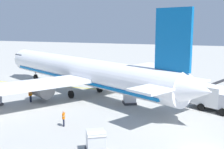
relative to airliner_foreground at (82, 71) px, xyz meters
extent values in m
cylinder|color=white|center=(0.27, 0.50, 0.11)|extent=(20.60, 33.41, 3.80)
cone|color=white|center=(9.48, 17.35, 0.11)|extent=(4.32, 3.84, 3.61)
cone|color=white|center=(-9.13, -16.70, 0.51)|extent=(4.37, 4.36, 3.23)
cube|color=#192333|center=(8.43, 15.42, 0.96)|extent=(3.99, 3.66, 0.60)
cube|color=white|center=(-8.71, 3.13, -0.56)|extent=(15.89, 13.05, 0.50)
cylinder|color=slate|center=(-5.44, 3.39, -1.76)|extent=(3.47, 3.86, 2.20)
cube|color=white|center=(7.33, -5.64, -0.56)|extent=(16.61, 10.59, 0.50)
cylinder|color=slate|center=(5.79, -2.75, -1.76)|extent=(3.47, 3.86, 2.20)
cube|color=#0C66B2|center=(-7.64, -13.98, 5.26)|extent=(2.43, 4.03, 6.50)
cube|color=white|center=(-7.64, -13.98, 0.51)|extent=(10.66, 7.80, 0.24)
cube|color=#0C66B2|center=(0.27, 0.50, -0.94)|extent=(18.71, 30.16, 0.36)
cylinder|color=black|center=(6.83, 12.50, -2.84)|extent=(0.83, 1.13, 1.10)
cylinder|color=gray|center=(6.83, 12.50, -2.04)|extent=(0.20, 0.20, 0.50)
cylinder|color=black|center=(-2.73, 0.43, -2.84)|extent=(0.83, 1.13, 1.10)
cylinder|color=gray|center=(-2.73, 0.43, -2.04)|extent=(0.20, 0.20, 0.50)
cylinder|color=black|center=(1.83, -2.06, -2.84)|extent=(0.83, 1.13, 1.10)
cylinder|color=gray|center=(1.83, -2.06, -2.04)|extent=(0.20, 0.20, 0.50)
cube|color=#4C4C51|center=(6.11, -18.92, -2.67)|extent=(3.23, 4.26, 0.24)
cube|color=#2D2D33|center=(5.99, -18.54, -1.69)|extent=(2.02, 3.99, 1.67)
cube|color=#262628|center=(6.38, -19.78, -2.87)|extent=(3.13, 5.78, 0.16)
cylinder|color=black|center=(7.16, -18.59, -2.94)|extent=(0.54, 0.94, 0.90)
cylinder|color=black|center=(5.06, -19.25, -2.94)|extent=(0.54, 0.94, 0.90)
cube|color=white|center=(-2.02, -17.53, -1.60)|extent=(3.98, 4.74, 2.37)
cube|color=#262628|center=(-2.47, -18.31, -2.87)|extent=(4.28, 5.99, 0.16)
cylinder|color=black|center=(-4.31, -19.35, -2.94)|extent=(0.68, 0.92, 0.90)
cylinder|color=black|center=(-1.07, -18.07, -2.94)|extent=(0.68, 0.92, 0.90)
cylinder|color=black|center=(-2.98, -16.99, -2.94)|extent=(0.68, 0.92, 0.90)
cube|color=#333338|center=(-2.83, -8.06, -3.24)|extent=(2.20, 2.20, 0.30)
cube|color=silver|center=(-2.83, -8.06, -2.31)|extent=(1.93, 1.93, 1.55)
cube|color=silver|center=(-2.59, -8.50, -1.69)|extent=(1.56, 1.20, 0.54)
cube|color=silver|center=(-17.72, -9.44, -2.33)|extent=(2.00, 2.00, 1.53)
cube|color=silver|center=(-18.16, -9.70, -1.71)|extent=(1.27, 1.58, 0.55)
cylinder|color=#191E33|center=(11.05, -11.88, -2.99)|extent=(0.14, 0.14, 0.81)
cylinder|color=#191E33|center=(11.20, -11.98, -2.99)|extent=(0.14, 0.14, 0.81)
cube|color=orange|center=(11.12, -11.93, -2.28)|extent=(0.49, 0.43, 0.61)
cube|color=silver|center=(11.12, -11.93, -2.25)|extent=(0.50, 0.45, 0.06)
sphere|color=tan|center=(11.12, -11.93, -1.86)|extent=(0.22, 0.22, 0.22)
cylinder|color=orange|center=(10.90, -11.77, -2.25)|extent=(0.09, 0.09, 0.58)
cylinder|color=orange|center=(11.34, -12.08, -2.25)|extent=(0.09, 0.09, 0.58)
cylinder|color=#191E33|center=(-6.38, 4.60, -2.96)|extent=(0.14, 0.14, 0.87)
cylinder|color=#191E33|center=(-6.21, 4.55, -2.96)|extent=(0.14, 0.14, 0.87)
cube|color=orange|center=(-6.30, 4.58, -2.20)|extent=(0.48, 0.32, 0.65)
cube|color=silver|center=(-6.30, 4.58, -2.17)|extent=(0.49, 0.34, 0.06)
sphere|color=tan|center=(-6.30, 4.58, -1.76)|extent=(0.23, 0.23, 0.23)
cylinder|color=orange|center=(-6.56, 4.64, -2.17)|extent=(0.09, 0.09, 0.62)
cylinder|color=orange|center=(-6.03, 4.51, -2.17)|extent=(0.09, 0.09, 0.62)
cylinder|color=#191E33|center=(-13.18, -4.06, -2.99)|extent=(0.14, 0.14, 0.80)
cylinder|color=#191E33|center=(-13.01, -4.01, -2.99)|extent=(0.14, 0.14, 0.80)
cube|color=orange|center=(-13.10, -4.03, -2.29)|extent=(0.48, 0.34, 0.60)
cube|color=silver|center=(-13.10, -4.03, -2.26)|extent=(0.50, 0.35, 0.06)
sphere|color=tan|center=(-13.10, -4.03, -1.88)|extent=(0.22, 0.22, 0.22)
cylinder|color=orange|center=(-13.36, -4.11, -2.26)|extent=(0.09, 0.09, 0.57)
cylinder|color=orange|center=(-12.84, -3.95, -2.26)|extent=(0.09, 0.09, 0.57)
cube|color=yellow|center=(3.70, -4.50, -3.39)|extent=(0.30, 60.00, 0.01)
camera|label=1|loc=(-38.15, -17.89, 6.91)|focal=46.71mm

